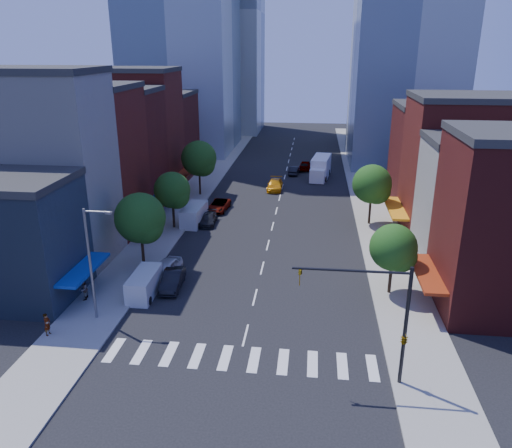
{
  "coord_description": "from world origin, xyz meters",
  "views": [
    {
      "loc": [
        4.48,
        -31.89,
        20.31
      ],
      "look_at": [
        -0.45,
        10.68,
        5.0
      ],
      "focal_mm": 35.0,
      "sensor_mm": 36.0,
      "label": 1
    }
  ],
  "objects": [
    {
      "name": "ground",
      "position": [
        0.0,
        0.0,
        0.0
      ],
      "size": [
        220.0,
        220.0,
        0.0
      ],
      "primitive_type": "plane",
      "color": "black",
      "rests_on": "ground"
    },
    {
      "name": "sidewalk_left",
      "position": [
        -12.5,
        40.0,
        0.07
      ],
      "size": [
        5.0,
        120.0,
        0.15
      ],
      "primitive_type": "cube",
      "color": "gray",
      "rests_on": "ground"
    },
    {
      "name": "sidewalk_right",
      "position": [
        12.5,
        40.0,
        0.07
      ],
      "size": [
        5.0,
        120.0,
        0.15
      ],
      "primitive_type": "cube",
      "color": "gray",
      "rests_on": "ground"
    },
    {
      "name": "crosswalk",
      "position": [
        0.0,
        -3.0,
        0.01
      ],
      "size": [
        19.0,
        3.0,
        0.01
      ],
      "primitive_type": "cube",
      "color": "silver",
      "rests_on": "ground"
    },
    {
      "name": "bldg_left_0",
      "position": [
        -21.0,
        4.0,
        5.0
      ],
      "size": [
        12.0,
        8.0,
        10.0
      ],
      "primitive_type": "cube",
      "color": "#2E3A4C",
      "rests_on": "ground"
    },
    {
      "name": "bldg_left_1",
      "position": [
        -21.0,
        12.0,
        9.0
      ],
      "size": [
        12.0,
        8.0,
        18.0
      ],
      "primitive_type": "cube",
      "color": "beige",
      "rests_on": "ground"
    },
    {
      "name": "bldg_left_2",
      "position": [
        -21.0,
        20.5,
        8.0
      ],
      "size": [
        12.0,
        9.0,
        16.0
      ],
      "primitive_type": "cube",
      "color": "maroon",
      "rests_on": "ground"
    },
    {
      "name": "bldg_left_3",
      "position": [
        -21.0,
        29.0,
        7.5
      ],
      "size": [
        12.0,
        8.0,
        15.0
      ],
      "primitive_type": "cube",
      "color": "#531514",
      "rests_on": "ground"
    },
    {
      "name": "bldg_left_4",
      "position": [
        -21.0,
        37.5,
        8.5
      ],
      "size": [
        12.0,
        9.0,
        17.0
      ],
      "primitive_type": "cube",
      "color": "maroon",
      "rests_on": "ground"
    },
    {
      "name": "bldg_left_5",
      "position": [
        -21.0,
        47.0,
        6.5
      ],
      "size": [
        12.0,
        10.0,
        13.0
      ],
      "primitive_type": "cube",
      "color": "#531514",
      "rests_on": "ground"
    },
    {
      "name": "bldg_right_1",
      "position": [
        21.0,
        15.0,
        6.0
      ],
      "size": [
        12.0,
        8.0,
        12.0
      ],
      "primitive_type": "cube",
      "color": "beige",
      "rests_on": "ground"
    },
    {
      "name": "bldg_right_2",
      "position": [
        21.0,
        24.0,
        7.5
      ],
      "size": [
        12.0,
        10.0,
        15.0
      ],
      "primitive_type": "cube",
      "color": "maroon",
      "rests_on": "ground"
    },
    {
      "name": "bldg_right_3",
      "position": [
        21.0,
        34.0,
        6.5
      ],
      "size": [
        12.0,
        10.0,
        13.0
      ],
      "primitive_type": "cube",
      "color": "#531514",
      "rests_on": "ground"
    },
    {
      "name": "tower_far_w",
      "position": [
        -18.0,
        95.0,
        28.0
      ],
      "size": [
        18.0,
        18.0,
        56.0
      ],
      "primitive_type": "cube",
      "color": "#9EA5AD",
      "rests_on": "ground"
    },
    {
      "name": "traffic_signal",
      "position": [
        9.94,
        -4.5,
        4.16
      ],
      "size": [
        7.24,
        2.24,
        8.0
      ],
      "color": "black",
      "rests_on": "sidewalk_right"
    },
    {
      "name": "streetlight",
      "position": [
        -11.81,
        1.0,
        5.28
      ],
      "size": [
        2.25,
        0.25,
        9.0
      ],
      "color": "slate",
      "rests_on": "sidewalk_left"
    },
    {
      "name": "tree_left_near",
      "position": [
        -11.35,
        10.92,
        4.87
      ],
      "size": [
        4.8,
        4.8,
        7.3
      ],
      "color": "black",
      "rests_on": "sidewalk_left"
    },
    {
      "name": "tree_left_mid",
      "position": [
        -11.35,
        21.92,
        4.53
      ],
      "size": [
        4.2,
        4.2,
        6.65
      ],
      "color": "black",
      "rests_on": "sidewalk_left"
    },
    {
      "name": "tree_left_far",
      "position": [
        -11.35,
        35.92,
        5.2
      ],
      "size": [
        5.0,
        5.0,
        7.75
      ],
      "color": "black",
      "rests_on": "sidewalk_left"
    },
    {
      "name": "tree_right_near",
      "position": [
        11.65,
        7.92,
        4.19
      ],
      "size": [
        4.0,
        4.0,
        6.2
      ],
      "color": "black",
      "rests_on": "sidewalk_right"
    },
    {
      "name": "tree_right_far",
      "position": [
        11.65,
        25.92,
        4.86
      ],
      "size": [
        4.6,
        4.6,
        7.2
      ],
      "color": "black",
      "rests_on": "sidewalk_right"
    },
    {
      "name": "parked_car_front",
      "position": [
        -8.67,
        8.99,
        0.81
      ],
      "size": [
        2.45,
        4.96,
        1.63
      ],
      "primitive_type": "imported",
      "rotation": [
        0.0,
        0.0,
        -0.11
      ],
      "color": "#BABABF",
      "rests_on": "ground"
    },
    {
      "name": "parked_car_second",
      "position": [
        -7.5,
        6.97,
        0.76
      ],
      "size": [
        1.88,
        4.7,
        1.52
      ],
      "primitive_type": "imported",
      "rotation": [
        0.0,
        0.0,
        0.06
      ],
      "color": "black",
      "rests_on": "ground"
    },
    {
      "name": "parked_car_third",
      "position": [
        -7.5,
        29.28,
        0.7
      ],
      "size": [
        2.71,
        5.18,
        1.39
      ],
      "primitive_type": "imported",
      "rotation": [
        0.0,
        0.0,
        -0.08
      ],
      "color": "#999999",
      "rests_on": "ground"
    },
    {
      "name": "parked_car_rear",
      "position": [
        -7.78,
        23.91,
        0.64
      ],
      "size": [
        1.96,
        4.47,
        1.28
      ],
      "primitive_type": "imported",
      "rotation": [
        0.0,
        0.0,
        0.04
      ],
      "color": "black",
      "rests_on": "ground"
    },
    {
      "name": "cargo_van_near",
      "position": [
        -9.5,
        5.25,
        1.02
      ],
      "size": [
        2.03,
        4.85,
        2.06
      ],
      "rotation": [
        0.0,
        0.0,
        0.01
      ],
      "color": "silver",
      "rests_on": "ground"
    },
    {
      "name": "cargo_van_far",
      "position": [
        -9.51,
        23.75,
        1.12
      ],
      "size": [
        2.42,
        5.43,
        2.27
      ],
      "rotation": [
        0.0,
        0.0,
        -0.05
      ],
      "color": "silver",
      "rests_on": "ground"
    },
    {
      "name": "taxi",
      "position": [
        -1.0,
        40.12,
        0.77
      ],
      "size": [
        2.18,
        5.33,
        1.54
      ],
      "primitive_type": "imported",
      "rotation": [
        0.0,
        0.0,
        -0.0
      ],
      "color": "orange",
      "rests_on": "ground"
    },
    {
      "name": "traffic_car_oncoming",
      "position": [
        1.5,
        49.99,
        0.69
      ],
      "size": [
        1.99,
        4.33,
        1.38
      ],
      "primitive_type": "imported",
      "rotation": [
        0.0,
        0.0,
        3.01
      ],
      "color": "black",
      "rests_on": "ground"
    },
    {
      "name": "traffic_car_far",
      "position": [
        3.23,
        53.53,
        0.8
      ],
      "size": [
        2.39,
        4.89,
        1.61
      ],
      "primitive_type": "imported",
      "rotation": [
        0.0,
        0.0,
        3.03
      ],
      "color": "#999999",
      "rests_on": "ground"
    },
    {
      "name": "box_truck",
      "position": [
        5.77,
        48.16,
        1.6
      ],
      "size": [
        3.55,
        8.64,
        3.38
      ],
      "rotation": [
        0.0,
        0.0,
        -0.14
      ],
      "color": "white",
      "rests_on": "ground"
    },
    {
      "name": "pedestrian_near",
      "position": [
        -14.5,
        -1.82,
        1.02
      ],
      "size": [
        0.44,
        0.65,
        1.74
      ],
      "primitive_type": "imported",
      "rotation": [
        0.0,
        0.0,
        1.52
      ],
      "color": "#999999",
      "rests_on": "sidewalk_left"
    },
    {
      "name": "pedestrian_far",
      "position": [
        -14.24,
        3.69,
        1.11
      ],
      "size": [
        0.89,
        1.05,
        1.91
      ],
      "primitive_type": "imported",
      "rotation": [
        0.0,
        0.0,
        -1.37
      ],
      "color": "#999999",
      "rests_on": "sidewalk_left"
    }
  ]
}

